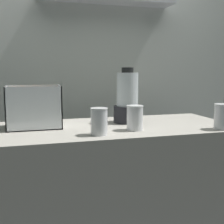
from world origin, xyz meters
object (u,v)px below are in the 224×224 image
at_px(carrot_display_bin, 36,114).
at_px(juice_cup_beet_far_left, 99,122).
at_px(juice_cup_carrot_middle, 223,118).
at_px(blender_pitcher, 127,100).
at_px(juice_cup_mango_left, 135,119).

relative_size(carrot_display_bin, juice_cup_beet_far_left, 2.17).
bearing_deg(carrot_display_bin, juice_cup_carrot_middle, -19.13).
height_order(blender_pitcher, juice_cup_carrot_middle, blender_pitcher).
height_order(juice_cup_mango_left, juice_cup_carrot_middle, juice_cup_carrot_middle).
distance_m(carrot_display_bin, juice_cup_mango_left, 0.55).
distance_m(blender_pitcher, juice_cup_carrot_middle, 0.55).
xyz_separation_m(juice_cup_mango_left, juice_cup_carrot_middle, (0.46, -0.11, -0.00)).
height_order(carrot_display_bin, juice_cup_mango_left, carrot_display_bin).
relative_size(juice_cup_beet_far_left, juice_cup_mango_left, 1.01).
xyz_separation_m(carrot_display_bin, blender_pitcher, (0.54, 0.01, 0.06)).
xyz_separation_m(juice_cup_beet_far_left, juice_cup_carrot_middle, (0.67, -0.05, -0.00)).
height_order(juice_cup_beet_far_left, juice_cup_mango_left, juice_cup_beet_far_left).
bearing_deg(juice_cup_beet_far_left, blender_pitcher, 50.13).
bearing_deg(juice_cup_beet_far_left, juice_cup_mango_left, 16.44).
distance_m(juice_cup_beet_far_left, juice_cup_mango_left, 0.22).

